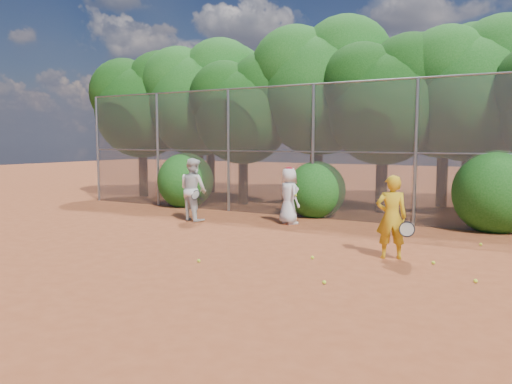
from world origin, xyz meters
The scene contains 23 objects.
ground centered at (0.00, 0.00, 0.00)m, with size 80.00×80.00×0.00m, color brown.
fence_back centered at (-0.12, 6.00, 2.05)m, with size 20.05×0.09×4.03m.
tree_0 centered at (-9.44, 8.04, 3.93)m, with size 4.38×3.81×6.00m.
tree_1 centered at (-6.94, 8.54, 4.16)m, with size 4.64×4.03×6.35m.
tree_2 centered at (-4.45, 7.83, 3.58)m, with size 3.99×3.47×5.47m.
tree_3 centered at (-1.94, 8.84, 4.40)m, with size 4.89×4.26×6.70m.
tree_4 centered at (0.55, 8.24, 3.76)m, with size 4.19×3.64×5.73m.
tree_5 centered at (3.06, 9.04, 4.05)m, with size 4.51×3.92×6.17m.
tree_9 centered at (-7.94, 10.84, 4.34)m, with size 4.83×4.20×6.62m.
tree_10 centered at (-2.93, 11.05, 4.63)m, with size 5.15×4.48×7.06m.
tree_11 centered at (2.06, 10.64, 4.16)m, with size 4.64×4.03×6.35m.
bush_0 centered at (-6.00, 6.30, 1.00)m, with size 2.00×2.00×2.00m, color #154F13.
bush_1 centered at (-1.00, 6.30, 0.90)m, with size 1.80×1.80×1.80m, color #154F13.
bush_2 centered at (4.00, 6.30, 1.10)m, with size 2.20×2.20×2.20m, color #154F13.
player_yellow centered at (2.42, 1.87, 0.83)m, with size 0.87×0.60×1.66m.
player_teen centered at (-1.13, 4.62, 0.80)m, with size 0.93×0.85×1.61m.
player_white centered at (-3.82, 3.80, 0.92)m, with size 1.05×0.92×1.83m.
ball_0 centered at (1.09, 1.05, 0.03)m, with size 0.07×0.07×0.07m, color #C9EB2A.
ball_1 centered at (3.25, 1.78, 0.03)m, with size 0.07×0.07×0.07m, color #C9EB2A.
ball_2 centered at (1.93, -0.46, 0.03)m, with size 0.07×0.07×0.07m, color #C9EB2A.
ball_3 centered at (4.08, 0.83, 0.03)m, with size 0.07×0.07×0.07m, color #C9EB2A.
ball_4 centered at (-0.72, -0.27, 0.03)m, with size 0.07×0.07×0.07m, color #C9EB2A.
ball_5 centered at (3.87, 4.06, 0.03)m, with size 0.07×0.07×0.07m, color #C9EB2A.
Camera 1 is at (4.83, -7.93, 2.33)m, focal length 35.00 mm.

